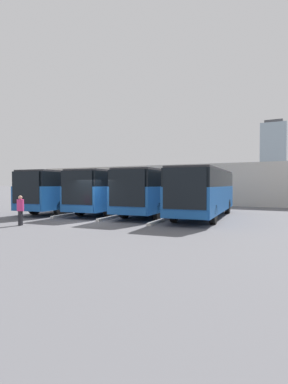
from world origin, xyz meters
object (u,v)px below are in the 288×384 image
bus_0 (204,191)px  bus_3 (74,190)px  bus_1 (158,190)px  bus_2 (116,190)px  pedestrian (20,209)px

bus_0 → bus_3: size_ratio=1.00×
bus_1 → bus_2: same height
bus_1 → pedestrian: 9.76m
bus_0 → bus_1: same height
bus_2 → pedestrian: bus_2 is taller
bus_0 → bus_1: 3.61m
bus_0 → bus_2: (7.19, -0.28, 0.00)m
pedestrian → bus_2: bearing=145.6°
bus_3 → pedestrian: (-3.05, 7.91, -0.92)m
bus_1 → bus_3: size_ratio=1.00×
bus_2 → bus_3: same height
bus_3 → pedestrian: size_ratio=6.75×
bus_0 → bus_3: (10.78, 0.54, 0.00)m
bus_2 → bus_0: bearing=172.6°
bus_0 → pedestrian: (7.73, 8.44, -0.92)m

